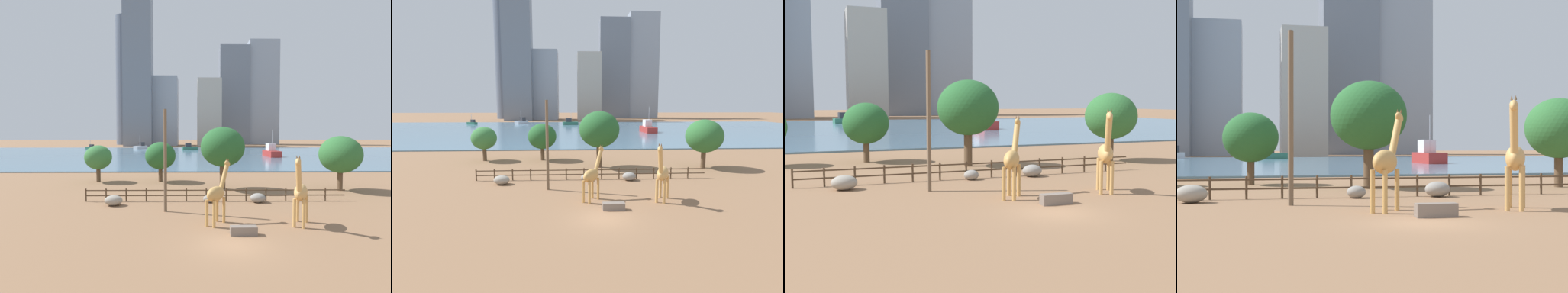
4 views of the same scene
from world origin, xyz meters
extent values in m
plane|color=#8C6647|center=(0.00, 80.00, 0.00)|extent=(400.00, 400.00, 0.00)
cube|color=slate|center=(0.00, 77.00, 0.10)|extent=(180.00, 86.00, 0.20)
cylinder|color=tan|center=(5.59, 3.16, 1.04)|extent=(0.33, 0.33, 2.09)
cylinder|color=tan|center=(5.01, 3.46, 1.04)|extent=(0.33, 0.33, 2.09)
cylinder|color=tan|center=(6.33, 4.60, 1.04)|extent=(0.33, 0.33, 2.09)
cylinder|color=tan|center=(5.75, 4.89, 1.04)|extent=(0.33, 0.33, 2.09)
ellipsoid|color=tan|center=(5.67, 4.03, 2.45)|extent=(1.88, 2.47, 1.21)
cylinder|color=tan|center=(5.10, 2.93, 3.78)|extent=(0.84, 1.15, 2.30)
ellipsoid|color=tan|center=(4.93, 2.60, 4.88)|extent=(0.73, 0.94, 0.70)
cone|color=brown|center=(5.01, 2.56, 5.23)|extent=(0.15, 0.15, 0.22)
cone|color=brown|center=(4.85, 2.64, 5.23)|extent=(0.15, 0.15, 0.22)
cylinder|color=tan|center=(-0.48, 5.02, 0.98)|extent=(0.32, 0.32, 1.96)
cylinder|color=tan|center=(0.02, 4.67, 0.98)|extent=(0.32, 0.32, 1.96)
cylinder|color=tan|center=(-1.33, 3.76, 0.98)|extent=(0.32, 0.32, 1.96)
cylinder|color=tan|center=(-0.83, 3.42, 0.98)|extent=(0.32, 0.32, 1.96)
ellipsoid|color=tan|center=(-0.66, 4.22, 2.30)|extent=(1.93, 2.28, 1.13)
cylinder|color=tan|center=(0.10, 5.33, 3.47)|extent=(1.05, 1.32, 2.06)
ellipsoid|color=tan|center=(0.39, 5.76, 4.42)|extent=(0.76, 0.89, 0.74)
cone|color=brown|center=(0.32, 5.81, 4.75)|extent=(0.14, 0.14, 0.21)
cone|color=brown|center=(0.46, 5.71, 4.75)|extent=(0.14, 0.14, 0.21)
cylinder|color=brown|center=(-4.73, 8.01, 4.45)|extent=(0.28, 0.28, 8.91)
ellipsoid|color=gray|center=(-0.76, 11.41, 0.36)|extent=(1.10, 0.96, 0.72)
ellipsoid|color=gray|center=(-9.82, 10.28, 0.48)|extent=(1.69, 1.29, 0.97)
ellipsoid|color=gray|center=(4.10, 11.32, 0.46)|extent=(1.51, 1.22, 0.91)
cube|color=#72665B|center=(1.04, 1.83, 0.30)|extent=(1.80, 0.60, 0.60)
cylinder|color=#4C3826|center=(-8.99, 12.00, 0.65)|extent=(0.14, 0.14, 1.30)
cylinder|color=#4C3826|center=(-6.98, 12.00, 0.65)|extent=(0.14, 0.14, 1.30)
cylinder|color=#4C3826|center=(-4.98, 12.00, 0.65)|extent=(0.14, 0.14, 1.30)
cylinder|color=#4C3826|center=(-2.97, 12.00, 0.65)|extent=(0.14, 0.14, 1.30)
cylinder|color=#4C3826|center=(-0.96, 12.00, 0.65)|extent=(0.14, 0.14, 1.30)
cylinder|color=#4C3826|center=(1.04, 12.00, 0.65)|extent=(0.14, 0.14, 1.30)
cylinder|color=#4C3826|center=(3.05, 12.00, 0.65)|extent=(0.14, 0.14, 1.30)
cylinder|color=#4C3826|center=(5.05, 12.00, 0.65)|extent=(0.14, 0.14, 1.30)
cylinder|color=#4C3826|center=(7.06, 12.00, 0.65)|extent=(0.14, 0.14, 1.30)
cylinder|color=#4C3826|center=(9.07, 12.00, 0.65)|extent=(0.14, 0.14, 1.30)
cylinder|color=#4C3826|center=(11.07, 12.00, 0.65)|extent=(0.14, 0.14, 1.30)
cube|color=#4C3826|center=(0.00, 12.00, 1.10)|extent=(26.10, 0.08, 0.10)
cube|color=#4C3826|center=(0.00, 12.00, 0.59)|extent=(26.10, 0.08, 0.10)
cylinder|color=brown|center=(15.25, 17.48, 1.18)|extent=(0.61, 0.61, 2.35)
ellipsoid|color=#2D6B33|center=(15.25, 17.48, 4.30)|extent=(4.88, 4.88, 4.39)
cylinder|color=brown|center=(-6.79, 24.36, 0.98)|extent=(0.57, 0.57, 1.95)
ellipsoid|color=#26602D|center=(-6.79, 24.36, 3.66)|extent=(4.27, 4.27, 3.84)
cylinder|color=brown|center=(1.36, 18.63, 1.50)|extent=(0.72, 0.72, 3.01)
ellipsoid|color=#26602D|center=(1.36, 18.63, 5.17)|extent=(5.39, 5.39, 4.85)
cube|color=#337259|center=(-2.86, 101.11, 0.81)|extent=(6.40, 3.44, 1.22)
cube|color=#333338|center=(-3.60, 100.95, 2.14)|extent=(2.45, 1.89, 1.46)
cylinder|color=silver|center=(-2.56, 101.18, 3.54)|extent=(0.14, 0.14, 4.25)
cube|color=#B22D28|center=(20.26, 66.97, 1.03)|extent=(3.43, 8.49, 1.67)
cube|color=silver|center=(20.21, 68.01, 2.87)|extent=(2.16, 3.11, 2.00)
cylinder|color=silver|center=(20.28, 66.55, 4.79)|extent=(0.13, 0.13, 5.84)
cube|color=slate|center=(23.17, 165.64, 28.88)|extent=(17.50, 14.38, 57.76)
cube|color=#B7B2A8|center=(7.13, 144.13, 17.59)|extent=(12.51, 11.41, 35.18)
cube|color=#939EAD|center=(40.85, 166.13, 30.84)|extent=(17.63, 10.89, 61.68)
cube|color=#939EAD|center=(-16.69, 149.46, 18.44)|extent=(14.02, 14.48, 36.87)
camera|label=1|loc=(-2.50, -18.30, 6.87)|focal=28.00mm
camera|label=2|loc=(-2.31, -21.78, 8.52)|focal=28.00mm
camera|label=3|loc=(-11.98, -22.14, 5.81)|focal=45.00mm
camera|label=4|loc=(-6.60, -22.60, 3.09)|focal=55.00mm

